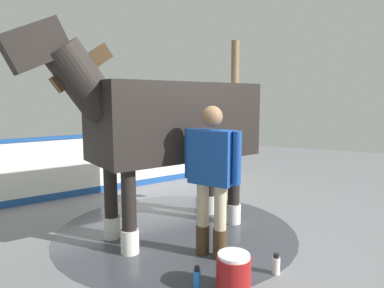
{
  "coord_description": "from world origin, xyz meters",
  "views": [
    {
      "loc": [
        -1.77,
        3.85,
        1.7
      ],
      "look_at": [
        -0.11,
        0.4,
        1.18
      ],
      "focal_mm": 31.52,
      "sensor_mm": 36.0,
      "label": 1
    }
  ],
  "objects_px": {
    "horse": "(168,123)",
    "wash_bucket": "(234,273)",
    "handler": "(212,172)",
    "bottle_spray": "(197,279)",
    "bottle_shampoo": "(276,265)"
  },
  "relations": [
    {
      "from": "wash_bucket",
      "to": "bottle_spray",
      "type": "relative_size",
      "value": 1.64
    },
    {
      "from": "bottle_shampoo",
      "to": "horse",
      "type": "bearing_deg",
      "value": -16.95
    },
    {
      "from": "horse",
      "to": "wash_bucket",
      "type": "xyz_separation_m",
      "value": [
        -1.18,
        0.91,
        -1.23
      ]
    },
    {
      "from": "horse",
      "to": "wash_bucket",
      "type": "bearing_deg",
      "value": 80.63
    },
    {
      "from": "wash_bucket",
      "to": "bottle_spray",
      "type": "bearing_deg",
      "value": 19.17
    },
    {
      "from": "wash_bucket",
      "to": "horse",
      "type": "bearing_deg",
      "value": -37.72
    },
    {
      "from": "horse",
      "to": "bottle_spray",
      "type": "xyz_separation_m",
      "value": [
        -0.87,
        1.02,
        -1.3
      ]
    },
    {
      "from": "horse",
      "to": "wash_bucket",
      "type": "relative_size",
      "value": 8.74
    },
    {
      "from": "horse",
      "to": "handler",
      "type": "xyz_separation_m",
      "value": [
        -0.74,
        0.37,
        -0.47
      ]
    },
    {
      "from": "wash_bucket",
      "to": "bottle_spray",
      "type": "xyz_separation_m",
      "value": [
        0.31,
        0.11,
        -0.07
      ]
    },
    {
      "from": "bottle_shampoo",
      "to": "wash_bucket",
      "type": "bearing_deg",
      "value": 59.6
    },
    {
      "from": "horse",
      "to": "bottle_spray",
      "type": "bearing_deg",
      "value": 68.95
    },
    {
      "from": "handler",
      "to": "bottle_spray",
      "type": "height_order",
      "value": "handler"
    },
    {
      "from": "horse",
      "to": "wash_bucket",
      "type": "distance_m",
      "value": 1.93
    },
    {
      "from": "handler",
      "to": "horse",
      "type": "bearing_deg",
      "value": 69.35
    }
  ]
}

